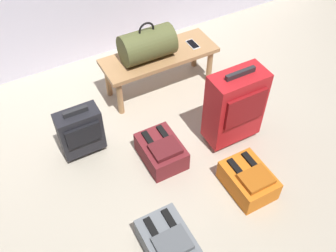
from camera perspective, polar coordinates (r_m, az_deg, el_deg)
name	(u,v)px	position (r m, az deg, el deg)	size (l,w,h in m)	color
ground_plane	(168,165)	(2.93, -0.01, -5.83)	(6.60, 6.60, 0.00)	#B2A893
bench	(159,59)	(3.34, -1.29, 9.90)	(1.00, 0.36, 0.37)	#A87A4C
duffel_bag_olive	(147,45)	(3.19, -3.12, 12.01)	(0.44, 0.26, 0.34)	#51562D
cell_phone	(193,44)	(3.41, 3.70, 12.04)	(0.07, 0.14, 0.01)	silver
suitcase_upright_red	(235,106)	(2.89, 9.94, 2.91)	(0.42, 0.24, 0.68)	red
suitcase_small_charcoal	(80,131)	(2.90, -12.90, -0.76)	(0.32, 0.18, 0.46)	black
backpack_grey	(167,242)	(2.50, -0.09, -16.86)	(0.28, 0.38, 0.21)	slate
backpack_maroon	(161,151)	(2.89, -0.99, -3.75)	(0.28, 0.38, 0.21)	maroon
backpack_orange	(248,180)	(2.79, 11.89, -7.87)	(0.28, 0.38, 0.21)	orange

